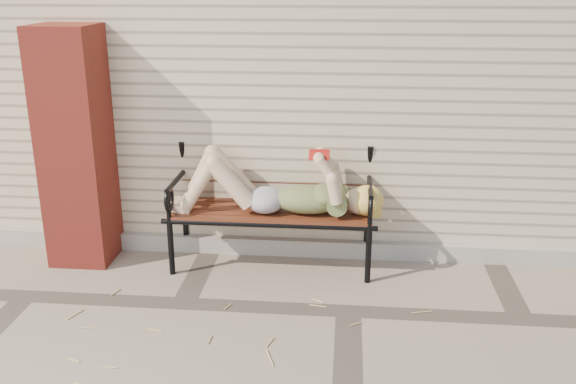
# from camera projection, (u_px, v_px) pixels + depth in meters

# --- Properties ---
(ground) EXTENTS (80.00, 80.00, 0.00)m
(ground) POSITION_uv_depth(u_px,v_px,m) (349.00, 311.00, 4.76)
(ground) COLOR gray
(ground) RESTS_ON ground
(house_wall) EXTENTS (8.00, 4.00, 3.00)m
(house_wall) POSITION_uv_depth(u_px,v_px,m) (354.00, 57.00, 7.10)
(house_wall) COLOR beige
(house_wall) RESTS_ON ground
(foundation_strip) EXTENTS (8.00, 0.10, 0.15)m
(foundation_strip) POSITION_uv_depth(u_px,v_px,m) (349.00, 249.00, 5.65)
(foundation_strip) COLOR #AEA79D
(foundation_strip) RESTS_ON ground
(brick_pillar) EXTENTS (0.50, 0.50, 2.00)m
(brick_pillar) POSITION_uv_depth(u_px,v_px,m) (76.00, 148.00, 5.34)
(brick_pillar) COLOR #A43025
(brick_pillar) RESTS_ON ground
(garden_bench) EXTENTS (1.83, 0.73, 1.19)m
(garden_bench) POSITION_uv_depth(u_px,v_px,m) (273.00, 187.00, 5.40)
(garden_bench) COLOR black
(garden_bench) RESTS_ON ground
(reading_woman) EXTENTS (1.73, 0.39, 0.54)m
(reading_woman) POSITION_uv_depth(u_px,v_px,m) (273.00, 189.00, 5.25)
(reading_woman) COLOR #0A444B
(reading_woman) RESTS_ON ground
(straw_scatter) EXTENTS (2.88, 1.50, 0.01)m
(straw_scatter) POSITION_uv_depth(u_px,v_px,m) (227.00, 354.00, 4.21)
(straw_scatter) COLOR tan
(straw_scatter) RESTS_ON ground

